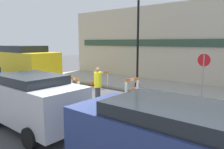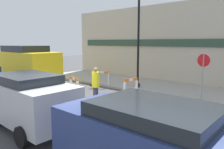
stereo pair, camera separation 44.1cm
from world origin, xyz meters
The scene contains 17 objects.
ground_plane centered at (0.00, 0.00, 0.00)m, with size 60.00×60.00×0.00m, color #424244.
sidewalk_slab centered at (0.00, 6.47, 0.06)m, with size 18.00×3.94×0.12m.
storefront_facade centered at (0.00, 8.52, 2.75)m, with size 18.00×0.22×5.50m.
streetlamp_post centered at (-0.28, 5.36, 3.68)m, with size 0.44×0.44×5.57m.
stop_sign centered at (3.75, 4.88, 1.59)m, with size 0.60×0.07×2.19m.
barricade_0 centered at (-1.63, 1.54, 0.57)m, with size 0.86×0.32×1.05m.
barricade_1 centered at (0.87, 3.12, 0.58)m, with size 0.33×0.84×1.08m.
barricade_2 centered at (-2.34, 4.35, 0.56)m, with size 0.77×0.67×1.02m.
traffic_cone_0 centered at (0.07, 4.40, 0.23)m, with size 0.30×0.30×0.48m.
traffic_cone_1 centered at (-3.00, 2.12, 0.25)m, with size 0.30×0.30×0.53m.
traffic_cone_2 centered at (-3.13, 4.29, 0.27)m, with size 0.30×0.30×0.56m.
traffic_cone_3 centered at (-1.05, 0.98, 0.24)m, with size 0.30×0.30×0.49m.
traffic_cone_4 centered at (0.45, 4.16, 0.30)m, with size 0.30×0.30×0.62m.
person_worker centered at (0.25, 1.28, 0.93)m, with size 0.45×0.45×1.73m.
parked_car_1 centered at (0.50, -2.10, 1.02)m, with size 3.85×1.84×1.82m.
parked_car_2 centered at (5.29, -2.10, 0.99)m, with size 4.07×1.93×1.76m.
work_van centered at (-6.68, 1.50, 1.42)m, with size 5.60×2.22×2.63m.
Camera 1 is at (6.94, -5.78, 2.86)m, focal length 35.00 mm.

